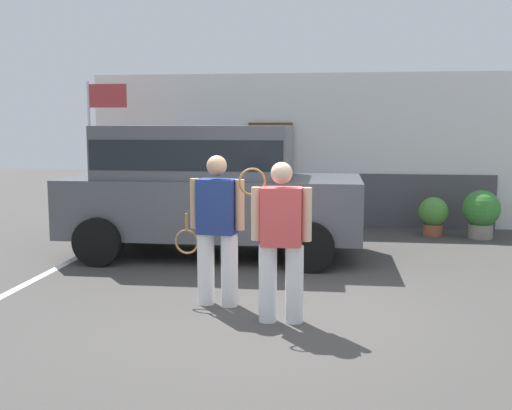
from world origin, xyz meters
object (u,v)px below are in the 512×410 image
at_px(tennis_player_man, 217,229).
at_px(flag_pole, 99,127).
at_px(tennis_player_woman, 281,239).
at_px(potted_plant_by_porch, 433,214).
at_px(potted_plant_secondary, 481,212).
at_px(parked_suv, 207,183).

height_order(tennis_player_man, flag_pole, flag_pole).
height_order(tennis_player_woman, potted_plant_by_porch, tennis_player_woman).
bearing_deg(potted_plant_by_porch, tennis_player_man, -122.84).
xyz_separation_m(tennis_player_man, potted_plant_by_porch, (3.14, 4.86, -0.49)).
xyz_separation_m(tennis_player_man, potted_plant_secondary, (3.96, 4.70, -0.40)).
height_order(parked_suv, potted_plant_secondary, parked_suv).
relative_size(tennis_player_man, tennis_player_woman, 1.02).
relative_size(potted_plant_by_porch, flag_pole, 0.25).
bearing_deg(tennis_player_man, tennis_player_woman, 153.68).
bearing_deg(tennis_player_man, potted_plant_secondary, -123.27).
height_order(parked_suv, tennis_player_woman, parked_suv).
xyz_separation_m(tennis_player_man, tennis_player_woman, (0.78, -0.51, -0.01)).
bearing_deg(potted_plant_by_porch, flag_pole, -178.86).
bearing_deg(flag_pole, potted_plant_secondary, -0.33).
relative_size(tennis_player_man, potted_plant_secondary, 1.95).
height_order(tennis_player_man, potted_plant_by_porch, tennis_player_man).
relative_size(tennis_player_woman, flag_pole, 0.59).
relative_size(parked_suv, potted_plant_by_porch, 6.38).
xyz_separation_m(tennis_player_woman, potted_plant_secondary, (3.18, 5.21, -0.40)).
distance_m(tennis_player_man, potted_plant_by_porch, 5.81).
xyz_separation_m(potted_plant_by_porch, flag_pole, (-6.42, -0.13, 1.61)).
height_order(tennis_player_man, potted_plant_secondary, tennis_player_man).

